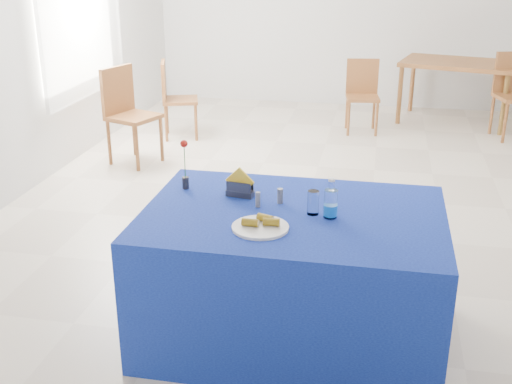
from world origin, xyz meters
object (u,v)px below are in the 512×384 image
water_bottle (331,204)px  chair_win_a (127,108)px  oak_table (458,68)px  chair_win_b (173,94)px  blue_table (292,275)px  plate (260,227)px  chair_bg_left (362,90)px

water_bottle → chair_win_a: bearing=129.1°
oak_table → chair_win_b: size_ratio=1.68×
oak_table → chair_win_b: bearing=-157.7°
blue_table → oak_table: size_ratio=1.10×
chair_win_b → plate: bearing=-173.2°
water_bottle → chair_bg_left: 4.43m
chair_bg_left → chair_win_a: chair_win_a is taller
plate → oak_table: 5.43m
chair_win_a → chair_bg_left: bearing=-33.5°
blue_table → chair_win_a: chair_win_a is taller
chair_bg_left → oak_table: bearing=21.1°
water_bottle → chair_win_b: 4.27m
chair_bg_left → chair_win_a: 2.78m
oak_table → chair_win_b: 3.45m
plate → water_bottle: water_bottle is taller
water_bottle → oak_table: bearing=77.7°
chair_bg_left → plate: bearing=-101.4°
plate → chair_win_b: size_ratio=0.33×
blue_table → water_bottle: size_ratio=7.44×
chair_bg_left → chair_win_b: size_ratio=0.96×
water_bottle → blue_table: bearing=172.9°
water_bottle → oak_table: 5.14m
oak_table → chair_win_a: chair_win_a is taller
plate → chair_win_b: (-1.76, 3.92, -0.27)m
plate → chair_win_a: 3.58m
blue_table → chair_win_a: (-2.07, 2.76, 0.17)m
chair_bg_left → chair_win_b: (-2.08, -0.71, 0.02)m
oak_table → water_bottle: bearing=-102.3°
blue_table → chair_win_a: bearing=126.8°
blue_table → chair_win_b: (-1.89, 3.68, 0.12)m
water_bottle → chair_win_a: water_bottle is taller
chair_bg_left → water_bottle: bearing=-97.3°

